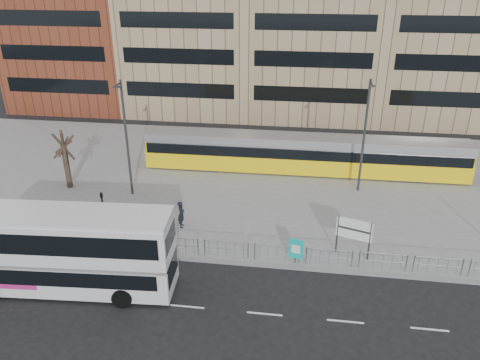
# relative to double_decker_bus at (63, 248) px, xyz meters

# --- Properties ---
(ground) EXTENTS (120.00, 120.00, 0.00)m
(ground) POSITION_rel_double_decker_bus_xyz_m (8.72, 3.32, -2.50)
(ground) COLOR black
(ground) RESTS_ON ground
(plaza) EXTENTS (64.00, 24.00, 0.15)m
(plaza) POSITION_rel_double_decker_bus_xyz_m (8.72, 15.32, -2.42)
(plaza) COLOR gray
(plaza) RESTS_ON ground
(kerb) EXTENTS (64.00, 0.25, 0.17)m
(kerb) POSITION_rel_double_decker_bus_xyz_m (8.72, 3.37, -2.42)
(kerb) COLOR gray
(kerb) RESTS_ON ground
(pedestrian_barrier) EXTENTS (32.07, 0.07, 1.10)m
(pedestrian_barrier) POSITION_rel_double_decker_bus_xyz_m (10.72, 3.82, -1.52)
(pedestrian_barrier) COLOR gray
(pedestrian_barrier) RESTS_ON plaza
(road_markings) EXTENTS (62.00, 0.12, 0.01)m
(road_markings) POSITION_rel_double_decker_bus_xyz_m (9.72, -0.68, -2.49)
(road_markings) COLOR white
(road_markings) RESTS_ON ground
(double_decker_bus) EXTENTS (11.70, 3.50, 4.62)m
(double_decker_bus) POSITION_rel_double_decker_bus_xyz_m (0.00, 0.00, 0.00)
(double_decker_bus) COLOR silver
(double_decker_bus) RESTS_ON ground
(tram) EXTENTS (26.39, 2.72, 3.11)m
(tram) POSITION_rel_double_decker_bus_xyz_m (12.29, 17.19, -0.79)
(tram) COLOR yellow
(tram) RESTS_ON plaza
(station_sign) EXTENTS (2.04, 0.76, 2.44)m
(station_sign) POSITION_rel_double_decker_bus_xyz_m (15.40, 5.00, -0.66)
(station_sign) COLOR #2D2D30
(station_sign) RESTS_ON plaza
(ad_panel) EXTENTS (0.83, 0.29, 1.58)m
(ad_panel) POSITION_rel_double_decker_bus_xyz_m (12.09, 3.79, -1.42)
(ad_panel) COLOR #2D2D30
(ad_panel) RESTS_ON plaza
(pedestrian) EXTENTS (0.54, 0.74, 1.85)m
(pedestrian) POSITION_rel_double_decker_bus_xyz_m (4.51, 6.92, -1.42)
(pedestrian) COLOR black
(pedestrian) RESTS_ON plaza
(traffic_light_west) EXTENTS (0.21, 0.23, 3.10)m
(traffic_light_west) POSITION_rel_double_decker_bus_xyz_m (0.03, 5.09, -0.37)
(traffic_light_west) COLOR #2D2D30
(traffic_light_west) RESTS_ON plaza
(lamp_post_west) EXTENTS (0.45, 1.04, 8.68)m
(lamp_post_west) POSITION_rel_double_decker_bus_xyz_m (-0.44, 11.13, 2.37)
(lamp_post_west) COLOR #2D2D30
(lamp_post_west) RESTS_ON plaza
(lamp_post_east) EXTENTS (0.45, 1.04, 8.62)m
(lamp_post_east) POSITION_rel_double_decker_bus_xyz_m (16.58, 14.05, 2.34)
(lamp_post_east) COLOR #2D2D30
(lamp_post_east) RESTS_ON plaza
(bare_tree) EXTENTS (4.30, 4.30, 6.76)m
(bare_tree) POSITION_rel_double_decker_bus_xyz_m (-5.69, 11.65, 2.44)
(bare_tree) COLOR #2E2319
(bare_tree) RESTS_ON plaza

